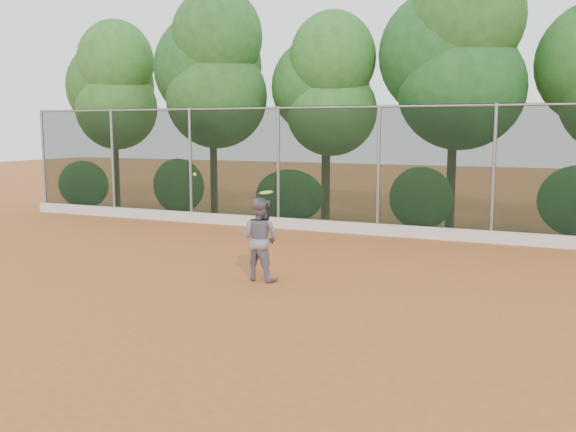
% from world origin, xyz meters
% --- Properties ---
extents(ground, '(80.00, 80.00, 0.00)m').
position_xyz_m(ground, '(0.00, 0.00, 0.00)').
color(ground, '#A35826').
rests_on(ground, ground).
extents(concrete_curb, '(24.00, 0.20, 0.30)m').
position_xyz_m(concrete_curb, '(0.00, 6.82, 0.15)').
color(concrete_curb, silver).
rests_on(concrete_curb, ground).
extents(tennis_player, '(0.84, 0.69, 1.59)m').
position_xyz_m(tennis_player, '(-0.52, 0.87, 0.79)').
color(tennis_player, slate).
rests_on(tennis_player, ground).
extents(chainlink_fence, '(24.09, 0.09, 3.50)m').
position_xyz_m(chainlink_fence, '(-0.00, 7.00, 1.86)').
color(chainlink_fence, black).
rests_on(chainlink_fence, ground).
extents(foliage_backdrop, '(23.70, 3.63, 7.55)m').
position_xyz_m(foliage_backdrop, '(-0.55, 8.98, 4.40)').
color(foliage_backdrop, '#3D2B17').
rests_on(foliage_backdrop, ground).
extents(tennis_racket, '(0.32, 0.32, 0.54)m').
position_xyz_m(tennis_racket, '(-0.31, 0.72, 1.66)').
color(tennis_racket, black).
rests_on(tennis_racket, ground).
extents(tennis_ball_in_flight, '(0.07, 0.07, 0.07)m').
position_xyz_m(tennis_ball_in_flight, '(-2.24, 1.32, 1.95)').
color(tennis_ball_in_flight, '#C6F237').
rests_on(tennis_ball_in_flight, ground).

